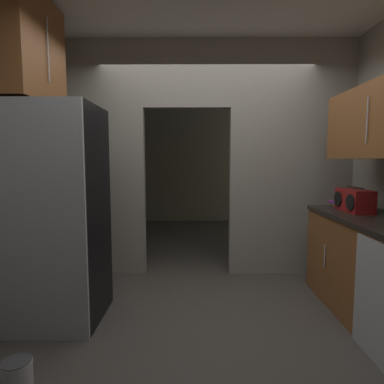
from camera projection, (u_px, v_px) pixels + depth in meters
name	position (u px, v px, depth m)	size (l,w,h in m)	color
ground	(211.00, 324.00, 2.76)	(20.00, 20.00, 0.00)	#47423D
kitchen_partition	(211.00, 151.00, 3.91)	(3.50, 0.12, 2.80)	#9E998C
adjoining_room_shell	(202.00, 160.00, 6.23)	(3.50, 3.52, 2.80)	gray
refrigerator	(56.00, 215.00, 2.78)	(0.75, 0.76, 1.85)	black
lower_cabinet_run	(381.00, 273.00, 2.72)	(0.65, 1.78, 0.90)	brown
dishwasher	(376.00, 302.00, 2.23)	(0.02, 0.56, 0.84)	#B7BABC
upper_cabinet_fridgeside	(27.00, 49.00, 2.75)	(0.36, 0.83, 0.90)	brown
boombox	(354.00, 200.00, 3.11)	(0.21, 0.43, 0.24)	maroon
book_stack	(338.00, 203.00, 3.47)	(0.15, 0.17, 0.06)	gold
paint_can	(17.00, 374.00, 1.99)	(0.18, 0.18, 0.17)	silver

